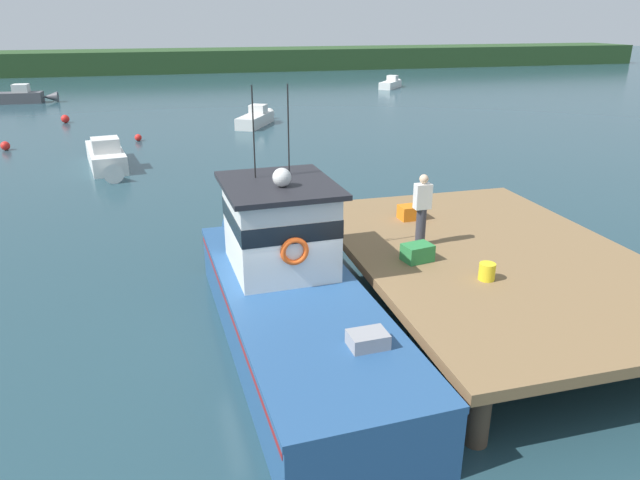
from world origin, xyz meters
TOP-DOWN VIEW (x-y plane):
  - ground_plane at (0.00, 0.00)m, footprint 200.00×200.00m
  - dock at (4.80, 0.00)m, footprint 6.00×9.00m
  - main_fishing_boat at (0.18, -0.22)m, footprint 2.89×9.87m
  - crate_stack_mid_dock at (3.96, 2.56)m, footprint 0.62×0.46m
  - crate_single_far at (3.00, 0.02)m, footprint 0.67×0.54m
  - bait_bucket at (3.92, -1.21)m, footprint 0.32×0.32m
  - deckhand_by_the_boat at (3.43, 0.84)m, footprint 0.36×0.22m
  - moored_boat_far_right at (-4.35, 15.27)m, footprint 1.98×5.36m
  - moored_boat_off_the_point at (-12.16, 37.70)m, footprint 5.37×1.48m
  - moored_boat_mid_harbor at (3.45, 23.98)m, footprint 2.94×4.33m
  - moored_boat_outer_mooring at (18.18, 39.74)m, footprint 3.28×3.75m
  - mooring_buoy_channel_marker at (-3.22, 20.84)m, footprint 0.35×0.35m
  - mooring_buoy_inshore at (-9.32, 20.21)m, footprint 0.43×0.43m
  - mooring_buoy_spare_mooring at (-7.59, 27.68)m, footprint 0.48×0.48m
  - far_shoreline at (0.00, 62.00)m, footprint 120.00×8.00m

SIDE VIEW (x-z plane):
  - ground_plane at x=0.00m, z-range 0.00..0.00m
  - mooring_buoy_channel_marker at x=-3.22m, z-range 0.00..0.35m
  - mooring_buoy_inshore at x=-9.32m, z-range 0.00..0.43m
  - mooring_buoy_spare_mooring at x=-7.59m, z-range 0.00..0.48m
  - moored_boat_outer_mooring at x=18.18m, z-range -0.17..0.89m
  - moored_boat_mid_harbor at x=3.45m, z-range -0.18..0.96m
  - moored_boat_far_right at x=-4.35m, z-range -0.21..1.13m
  - moored_boat_off_the_point at x=-12.16m, z-range -0.21..1.15m
  - main_fishing_boat at x=0.18m, z-range -1.39..3.41m
  - dock at x=4.80m, z-range 0.47..1.67m
  - far_shoreline at x=0.00m, z-range 0.00..2.40m
  - bait_bucket at x=3.92m, z-range 1.20..1.54m
  - crate_stack_mid_dock at x=3.96m, z-range 1.20..1.55m
  - crate_single_far at x=3.00m, z-range 1.20..1.56m
  - deckhand_by_the_boat at x=3.43m, z-range 1.24..2.87m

